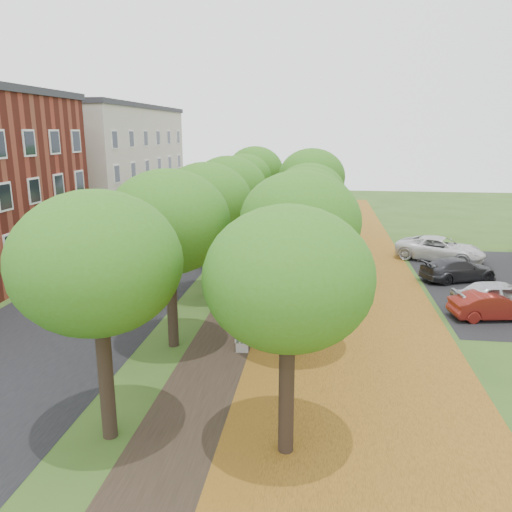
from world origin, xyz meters
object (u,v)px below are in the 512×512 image
(car_red, at_px, (493,306))
(car_white, at_px, (440,249))
(car_grey, at_px, (458,269))
(bench, at_px, (243,334))
(car_silver, at_px, (502,297))

(car_red, relative_size, car_white, 0.68)
(car_red, bearing_deg, car_grey, -10.43)
(car_white, bearing_deg, car_grey, -156.21)
(bench, xyz_separation_m, car_white, (10.56, 14.59, 0.34))
(car_red, xyz_separation_m, car_grey, (0.00, 5.96, 0.02))
(car_silver, distance_m, car_white, 9.66)
(car_red, height_order, car_grey, car_grey)
(car_white, bearing_deg, bench, 167.90)
(bench, height_order, car_red, car_red)
(car_grey, bearing_deg, car_red, 157.24)
(bench, relative_size, car_grey, 0.40)
(car_grey, bearing_deg, car_white, -22.76)
(car_red, distance_m, car_white, 10.43)
(bench, bearing_deg, car_red, -71.76)
(bench, relative_size, car_white, 0.32)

